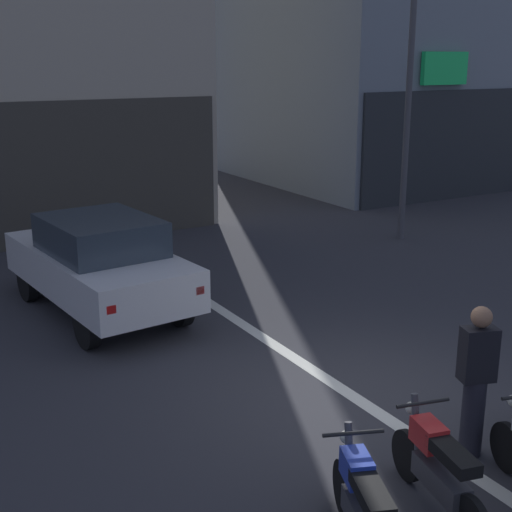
% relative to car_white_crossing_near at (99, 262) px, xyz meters
% --- Properties ---
extents(ground_plane, '(120.00, 120.00, 0.00)m').
position_rel_car_white_crossing_near_xyz_m(ground_plane, '(1.77, -4.56, -0.89)').
color(ground_plane, '#333338').
extents(lane_centre_line, '(0.20, 18.00, 0.01)m').
position_rel_car_white_crossing_near_xyz_m(lane_centre_line, '(1.77, 1.44, -0.88)').
color(lane_centre_line, silver).
rests_on(lane_centre_line, ground).
extents(car_white_crossing_near, '(2.16, 4.26, 1.64)m').
position_rel_car_white_crossing_near_xyz_m(car_white_crossing_near, '(0.00, 0.00, 0.00)').
color(car_white_crossing_near, black).
rests_on(car_white_crossing_near, ground).
extents(street_lamp, '(0.36, 0.36, 6.08)m').
position_rel_car_white_crossing_near_xyz_m(street_lamp, '(7.67, 1.37, 2.87)').
color(street_lamp, '#47474C').
rests_on(street_lamp, ground).
extents(motorcycle_blue_row_leftmost, '(0.72, 1.58, 0.98)m').
position_rel_car_white_crossing_near_xyz_m(motorcycle_blue_row_leftmost, '(0.06, -6.84, -0.43)').
color(motorcycle_blue_row_leftmost, black).
rests_on(motorcycle_blue_row_leftmost, ground).
extents(motorcycle_red_row_left_mid, '(0.57, 1.64, 0.98)m').
position_rel_car_white_crossing_near_xyz_m(motorcycle_red_row_left_mid, '(1.01, -6.74, -0.43)').
color(motorcycle_red_row_left_mid, black).
rests_on(motorcycle_red_row_left_mid, ground).
extents(person_by_motorcycles, '(0.41, 0.33, 1.67)m').
position_rel_car_white_crossing_near_xyz_m(person_by_motorcycles, '(2.05, -6.18, -0.03)').
color(person_by_motorcycles, '#23232D').
rests_on(person_by_motorcycles, ground).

